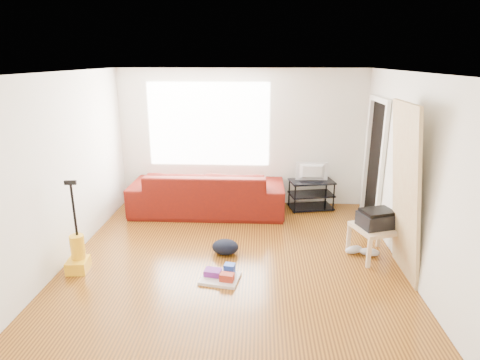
{
  "coord_description": "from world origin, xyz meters",
  "views": [
    {
      "loc": [
        0.34,
        -4.77,
        2.66
      ],
      "look_at": [
        0.07,
        0.6,
        1.02
      ],
      "focal_mm": 30.0,
      "sensor_mm": 36.0,
      "label": 1
    }
  ],
  "objects_px": {
    "side_table": "(376,231)",
    "cleaning_tray": "(221,276)",
    "sofa": "(208,212)",
    "vacuum": "(78,254)",
    "backpack": "(225,254)",
    "bucket": "(273,219)",
    "tv_stand": "(311,194)"
  },
  "relations": [
    {
      "from": "side_table",
      "to": "cleaning_tray",
      "type": "height_order",
      "value": "side_table"
    },
    {
      "from": "sofa",
      "to": "vacuum",
      "type": "distance_m",
      "value": 2.58
    },
    {
      "from": "backpack",
      "to": "bucket",
      "type": "bearing_deg",
      "value": 66.41
    },
    {
      "from": "tv_stand",
      "to": "cleaning_tray",
      "type": "relative_size",
      "value": 1.61
    },
    {
      "from": "sofa",
      "to": "vacuum",
      "type": "bearing_deg",
      "value": 56.37
    },
    {
      "from": "tv_stand",
      "to": "vacuum",
      "type": "height_order",
      "value": "vacuum"
    },
    {
      "from": "bucket",
      "to": "vacuum",
      "type": "relative_size",
      "value": 0.21
    },
    {
      "from": "bucket",
      "to": "side_table",
      "type": "bearing_deg",
      "value": -43.06
    },
    {
      "from": "bucket",
      "to": "vacuum",
      "type": "height_order",
      "value": "vacuum"
    },
    {
      "from": "tv_stand",
      "to": "vacuum",
      "type": "relative_size",
      "value": 0.7
    },
    {
      "from": "bucket",
      "to": "cleaning_tray",
      "type": "distance_m",
      "value": 2.12
    },
    {
      "from": "side_table",
      "to": "bucket",
      "type": "relative_size",
      "value": 2.73
    },
    {
      "from": "sofa",
      "to": "bucket",
      "type": "bearing_deg",
      "value": 166.05
    },
    {
      "from": "sofa",
      "to": "side_table",
      "type": "relative_size",
      "value": 3.82
    },
    {
      "from": "cleaning_tray",
      "to": "backpack",
      "type": "distance_m",
      "value": 0.69
    },
    {
      "from": "side_table",
      "to": "cleaning_tray",
      "type": "xyz_separation_m",
      "value": [
        -2.07,
        -0.72,
        -0.33
      ]
    },
    {
      "from": "backpack",
      "to": "sofa",
      "type": "bearing_deg",
      "value": 110.91
    },
    {
      "from": "side_table",
      "to": "backpack",
      "type": "bearing_deg",
      "value": -179.2
    },
    {
      "from": "side_table",
      "to": "vacuum",
      "type": "height_order",
      "value": "vacuum"
    },
    {
      "from": "cleaning_tray",
      "to": "tv_stand",
      "type": "bearing_deg",
      "value": 61.1
    },
    {
      "from": "bucket",
      "to": "cleaning_tray",
      "type": "xyz_separation_m",
      "value": [
        -0.71,
        -1.99,
        0.05
      ]
    },
    {
      "from": "sofa",
      "to": "bucket",
      "type": "relative_size",
      "value": 10.44
    },
    {
      "from": "sofa",
      "to": "vacuum",
      "type": "height_order",
      "value": "vacuum"
    },
    {
      "from": "backpack",
      "to": "vacuum",
      "type": "xyz_separation_m",
      "value": [
        -1.87,
        -0.55,
        0.22
      ]
    },
    {
      "from": "sofa",
      "to": "cleaning_tray",
      "type": "distance_m",
      "value": 2.33
    },
    {
      "from": "sofa",
      "to": "tv_stand",
      "type": "bearing_deg",
      "value": -171.76
    },
    {
      "from": "cleaning_tray",
      "to": "vacuum",
      "type": "bearing_deg",
      "value": 175.74
    },
    {
      "from": "tv_stand",
      "to": "bucket",
      "type": "relative_size",
      "value": 3.32
    },
    {
      "from": "backpack",
      "to": "vacuum",
      "type": "distance_m",
      "value": 1.97
    },
    {
      "from": "sofa",
      "to": "cleaning_tray",
      "type": "bearing_deg",
      "value": 101.26
    },
    {
      "from": "sofa",
      "to": "bucket",
      "type": "height_order",
      "value": "sofa"
    },
    {
      "from": "sofa",
      "to": "backpack",
      "type": "distance_m",
      "value": 1.65
    }
  ]
}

